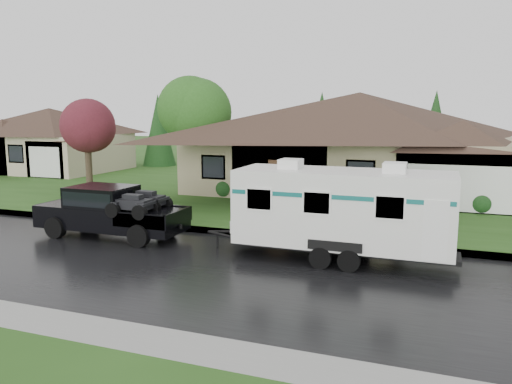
{
  "coord_description": "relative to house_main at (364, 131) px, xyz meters",
  "views": [
    {
      "loc": [
        6.42,
        -14.91,
        4.65
      ],
      "look_at": [
        0.17,
        2.0,
        1.75
      ],
      "focal_mm": 35.0,
      "sensor_mm": 36.0,
      "label": 1
    }
  ],
  "objects": [
    {
      "name": "tree_red",
      "position": [
        -14.96,
        -5.11,
        0.21
      ],
      "size": [
        3.18,
        3.18,
        5.26
      ],
      "color": "#382B1E",
      "rests_on": "lawn"
    },
    {
      "name": "pickup_truck",
      "position": [
        -7.44,
        -13.44,
        -2.57
      ],
      "size": [
        5.71,
        2.17,
        1.9
      ],
      "color": "black",
      "rests_on": "ground"
    },
    {
      "name": "road",
      "position": [
        -2.29,
        -15.84,
        -3.59
      ],
      "size": [
        140.0,
        8.0,
        0.01
      ],
      "primitive_type": "cube",
      "color": "black",
      "rests_on": "ground"
    },
    {
      "name": "tree_left_green",
      "position": [
        -8.31,
        -4.53,
        0.9
      ],
      "size": [
        3.78,
        3.78,
        6.26
      ],
      "color": "#382B1E",
      "rests_on": "lawn"
    },
    {
      "name": "travel_trailer",
      "position": [
        1.37,
        -13.44,
        -1.92
      ],
      "size": [
        7.04,
        2.47,
        3.16
      ],
      "color": "white",
      "rests_on": "ground"
    },
    {
      "name": "curb",
      "position": [
        -2.29,
        -11.59,
        -3.52
      ],
      "size": [
        140.0,
        0.5,
        0.15
      ],
      "primitive_type": "cube",
      "color": "gray",
      "rests_on": "ground"
    },
    {
      "name": "house_main",
      "position": [
        0.0,
        0.0,
        0.0
      ],
      "size": [
        19.44,
        10.8,
        6.9
      ],
      "color": "#9B8F69",
      "rests_on": "lawn"
    },
    {
      "name": "shrub_row",
      "position": [
        -0.29,
        -4.54,
        -2.94
      ],
      "size": [
        13.6,
        1.0,
        1.0
      ],
      "color": "#143814",
      "rests_on": "lawn"
    },
    {
      "name": "house_far",
      "position": [
        -24.07,
        2.02,
        -0.62
      ],
      "size": [
        10.8,
        8.64,
        5.8
      ],
      "color": "tan",
      "rests_on": "lawn"
    },
    {
      "name": "ground",
      "position": [
        -2.29,
        -13.84,
        -3.59
      ],
      "size": [
        140.0,
        140.0,
        0.0
      ],
      "primitive_type": "plane",
      "color": "#264D18",
      "rests_on": "ground"
    },
    {
      "name": "lawn",
      "position": [
        -2.29,
        1.16,
        -3.52
      ],
      "size": [
        140.0,
        26.0,
        0.15
      ],
      "primitive_type": "cube",
      "color": "#264D18",
      "rests_on": "ground"
    }
  ]
}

